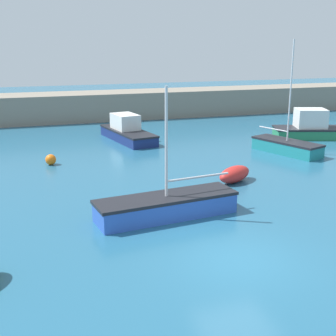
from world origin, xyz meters
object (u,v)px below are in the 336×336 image
(motorboat_grey_hull, at_px, (127,131))
(sailboat_tall_mast, at_px, (287,146))
(fishing_dinghy_green, at_px, (235,174))
(motorboat_with_cabin, at_px, (314,128))
(sailboat_twin_hulled, at_px, (166,206))
(mooring_buoy_orange, at_px, (51,160))

(motorboat_grey_hull, bearing_deg, sailboat_tall_mast, 40.31)
(fishing_dinghy_green, relative_size, sailboat_tall_mast, 0.34)
(sailboat_tall_mast, bearing_deg, motorboat_with_cabin, 108.73)
(sailboat_twin_hulled, bearing_deg, motorboat_grey_hull, -104.16)
(sailboat_tall_mast, bearing_deg, mooring_buoy_orange, -116.83)
(fishing_dinghy_green, relative_size, mooring_buoy_orange, 3.90)
(motorboat_grey_hull, relative_size, motorboat_with_cabin, 0.99)
(motorboat_with_cabin, height_order, mooring_buoy_orange, motorboat_with_cabin)
(sailboat_twin_hulled, height_order, motorboat_with_cabin, sailboat_twin_hulled)
(motorboat_grey_hull, xyz_separation_m, mooring_buoy_orange, (-5.47, -5.13, -0.33))
(sailboat_twin_hulled, xyz_separation_m, mooring_buoy_orange, (-3.72, 9.38, -0.16))
(sailboat_tall_mast, distance_m, motorboat_with_cabin, 5.44)
(motorboat_grey_hull, distance_m, motorboat_with_cabin, 12.96)
(fishing_dinghy_green, distance_m, motorboat_grey_hull, 11.45)
(sailboat_twin_hulled, distance_m, motorboat_with_cabin, 18.19)
(motorboat_grey_hull, relative_size, mooring_buoy_orange, 10.29)
(sailboat_tall_mast, relative_size, mooring_buoy_orange, 11.41)
(sailboat_tall_mast, xyz_separation_m, motorboat_with_cabin, (4.21, 3.43, 0.28))
(motorboat_grey_hull, distance_m, mooring_buoy_orange, 7.50)
(motorboat_with_cabin, bearing_deg, mooring_buoy_orange, -156.07)
(motorboat_with_cabin, distance_m, mooring_buoy_orange, 18.12)
(sailboat_twin_hulled, bearing_deg, sailboat_tall_mast, -149.48)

